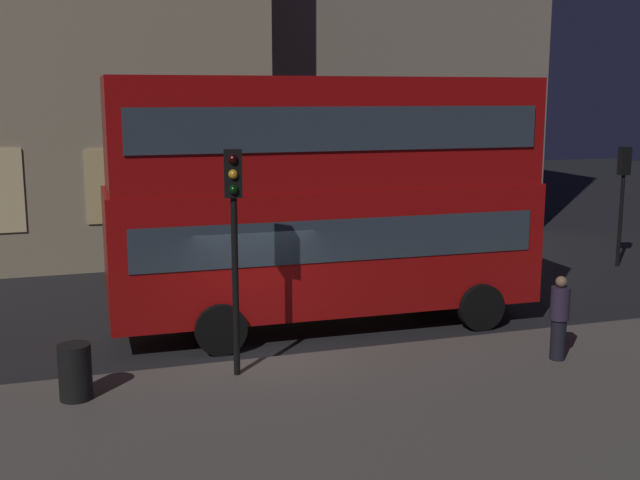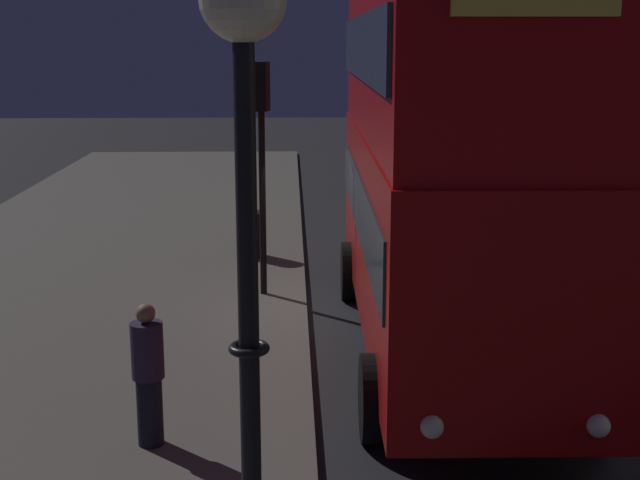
# 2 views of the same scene
# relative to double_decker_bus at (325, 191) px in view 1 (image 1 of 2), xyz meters

# --- Properties ---
(ground_plane) EXTENTS (80.00, 80.00, 0.00)m
(ground_plane) POSITION_rel_double_decker_bus_xyz_m (-1.94, -1.50, -3.12)
(ground_plane) COLOR #232326
(sidewalk_slab) EXTENTS (44.00, 8.49, 0.12)m
(sidewalk_slab) POSITION_rel_double_decker_bus_xyz_m (-1.94, -6.30, -3.06)
(sidewalk_slab) COLOR #5B564F
(sidewalk_slab) RESTS_ON ground
(double_decker_bus) EXTENTS (9.79, 3.05, 5.62)m
(double_decker_bus) POSITION_rel_double_decker_bus_xyz_m (0.00, 0.00, 0.00)
(double_decker_bus) COLOR #9E0C0C
(double_decker_bus) RESTS_ON ground
(traffic_light_near_kerb) EXTENTS (0.37, 0.39, 4.17)m
(traffic_light_near_kerb) POSITION_rel_double_decker_bus_xyz_m (-2.68, -2.85, -0.01)
(traffic_light_near_kerb) COLOR black
(traffic_light_near_kerb) RESTS_ON sidewalk_slab
(traffic_light_far_side) EXTENTS (0.36, 0.38, 3.69)m
(traffic_light_far_side) POSITION_rel_double_decker_bus_xyz_m (10.65, 3.30, -0.46)
(traffic_light_far_side) COLOR black
(traffic_light_far_side) RESTS_ON ground
(pedestrian) EXTENTS (0.37, 0.37, 1.68)m
(pedestrian) POSITION_rel_double_decker_bus_xyz_m (3.49, -3.95, -2.14)
(pedestrian) COLOR black
(pedestrian) RESTS_ON sidewalk_slab
(litter_bin) EXTENTS (0.56, 0.56, 0.97)m
(litter_bin) POSITION_rel_double_decker_bus_xyz_m (-5.55, -3.16, -2.52)
(litter_bin) COLOR black
(litter_bin) RESTS_ON sidewalk_slab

